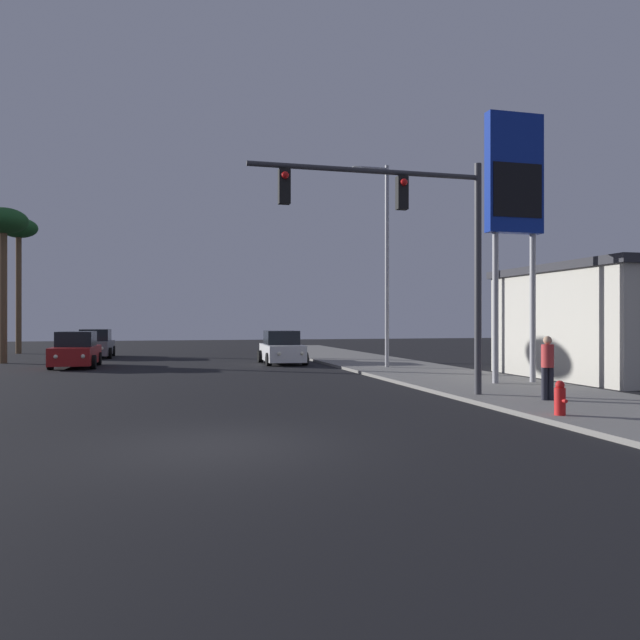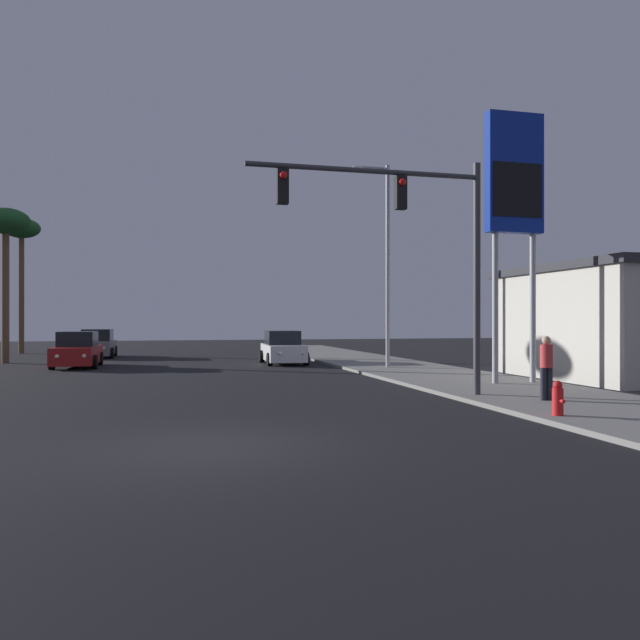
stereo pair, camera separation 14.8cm
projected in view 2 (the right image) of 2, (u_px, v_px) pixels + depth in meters
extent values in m
plane|color=black|center=(211.00, 446.00, 10.87)|extent=(120.00, 120.00, 0.00)
cube|color=gray|center=(453.00, 379.00, 22.87)|extent=(5.00, 60.00, 0.12)
cube|color=silver|center=(283.00, 352.00, 31.57)|extent=(1.96, 4.27, 0.80)
cube|color=black|center=(282.00, 338.00, 31.71)|extent=(1.68, 2.06, 0.70)
cylinder|color=black|center=(270.00, 359.00, 30.08)|extent=(0.24, 0.64, 0.64)
cylinder|color=black|center=(306.00, 359.00, 30.52)|extent=(0.24, 0.64, 0.64)
cylinder|color=black|center=(262.00, 356.00, 32.61)|extent=(0.24, 0.64, 0.64)
cylinder|color=black|center=(295.00, 356.00, 33.05)|extent=(0.24, 0.64, 0.64)
sphere|color=#F2EACC|center=(280.00, 354.00, 29.37)|extent=(0.18, 0.18, 0.18)
sphere|color=#F2EACC|center=(303.00, 353.00, 29.64)|extent=(0.18, 0.18, 0.18)
cube|color=maroon|center=(77.00, 355.00, 29.25)|extent=(1.92, 4.25, 0.80)
cube|color=black|center=(78.00, 339.00, 29.39)|extent=(1.66, 2.05, 0.70)
cylinder|color=black|center=(52.00, 363.00, 27.77)|extent=(0.24, 0.64, 0.64)
cylinder|color=black|center=(94.00, 362.00, 28.20)|extent=(0.24, 0.64, 0.64)
cylinder|color=black|center=(61.00, 359.00, 30.29)|extent=(0.24, 0.64, 0.64)
cylinder|color=black|center=(100.00, 359.00, 30.73)|extent=(0.24, 0.64, 0.64)
sphere|color=#F2EACC|center=(57.00, 357.00, 27.06)|extent=(0.18, 0.18, 0.18)
sphere|color=#F2EACC|center=(84.00, 356.00, 27.33)|extent=(0.18, 0.18, 0.18)
cube|color=slate|center=(97.00, 348.00, 37.01)|extent=(1.91, 4.25, 0.80)
cube|color=black|center=(98.00, 335.00, 37.16)|extent=(1.65, 2.04, 0.70)
cylinder|color=black|center=(78.00, 353.00, 35.53)|extent=(0.24, 0.64, 0.64)
cylinder|color=black|center=(111.00, 353.00, 35.97)|extent=(0.24, 0.64, 0.64)
cylinder|color=black|center=(84.00, 351.00, 38.06)|extent=(0.24, 0.64, 0.64)
cylinder|color=black|center=(115.00, 351.00, 38.49)|extent=(0.24, 0.64, 0.64)
sphere|color=#F2EACC|center=(83.00, 349.00, 34.82)|extent=(0.18, 0.18, 0.18)
sphere|color=#F2EACC|center=(104.00, 348.00, 35.09)|extent=(0.18, 0.18, 0.18)
cylinder|color=#38383D|center=(477.00, 279.00, 17.50)|extent=(0.20, 0.20, 6.50)
cylinder|color=#38383D|center=(366.00, 171.00, 16.72)|extent=(6.53, 0.14, 0.14)
cube|color=black|center=(401.00, 193.00, 16.95)|extent=(0.30, 0.24, 0.90)
sphere|color=red|center=(402.00, 182.00, 16.82)|extent=(0.20, 0.20, 0.20)
cube|color=black|center=(283.00, 187.00, 16.16)|extent=(0.30, 0.24, 0.90)
sphere|color=red|center=(283.00, 175.00, 16.03)|extent=(0.20, 0.20, 0.20)
cylinder|color=#99999E|center=(388.00, 266.00, 27.76)|extent=(0.18, 0.18, 9.00)
cylinder|color=#99999E|center=(373.00, 168.00, 27.60)|extent=(1.40, 0.10, 0.10)
ellipsoid|color=silver|center=(358.00, 168.00, 27.43)|extent=(0.50, 0.24, 0.20)
cylinder|color=#99999E|center=(495.00, 308.00, 20.61)|extent=(0.20, 0.20, 5.00)
cylinder|color=#99999E|center=(533.00, 308.00, 20.95)|extent=(0.20, 0.20, 5.00)
cube|color=navy|center=(514.00, 173.00, 20.78)|extent=(2.00, 0.40, 4.00)
cube|color=black|center=(518.00, 190.00, 20.58)|extent=(1.80, 0.03, 1.80)
cylinder|color=red|center=(558.00, 402.00, 13.62)|extent=(0.24, 0.24, 0.60)
sphere|color=red|center=(558.00, 385.00, 13.62)|extent=(0.20, 0.20, 0.20)
cylinder|color=red|center=(563.00, 401.00, 13.45)|extent=(0.08, 0.10, 0.08)
cylinder|color=#23232D|center=(543.00, 384.00, 16.20)|extent=(0.16, 0.16, 0.85)
cylinder|color=#23232D|center=(549.00, 384.00, 16.24)|extent=(0.16, 0.16, 0.85)
cylinder|color=#BF3333|center=(546.00, 356.00, 16.22)|extent=(0.32, 0.32, 0.60)
sphere|color=tan|center=(546.00, 340.00, 16.22)|extent=(0.22, 0.22, 0.22)
cylinder|color=brown|center=(6.00, 297.00, 32.04)|extent=(0.36, 0.36, 6.85)
ellipsoid|color=#1E5123|center=(6.00, 221.00, 32.04)|extent=(2.40, 2.40, 1.32)
cylinder|color=brown|center=(21.00, 294.00, 41.43)|extent=(0.36, 0.36, 7.87)
ellipsoid|color=#1E5123|center=(21.00, 228.00, 41.43)|extent=(2.40, 2.40, 1.32)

